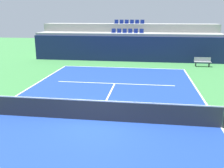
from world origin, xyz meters
TOP-DOWN VIEW (x-y plane):
  - ground_plane at (0.00, 0.00)m, footprint 80.00×80.00m
  - court_surface at (0.00, 0.00)m, footprint 11.00×24.00m
  - baseline_far at (0.00, 11.95)m, footprint 11.00×0.10m
  - sideline_right at (5.45, 0.00)m, footprint 0.10×24.00m
  - service_line_far at (0.00, 6.40)m, footprint 8.26×0.10m
  - centre_service_line at (0.00, 3.20)m, footprint 0.10×6.40m
  - back_wall at (0.00, 15.25)m, footprint 19.55×0.30m
  - stands_tier_lower at (0.00, 16.60)m, footprint 19.55×2.40m
  - stands_tier_upper at (0.00, 19.00)m, footprint 19.55×2.40m
  - seating_row_lower at (-0.00, 16.70)m, footprint 3.43×0.44m
  - seating_row_upper at (-0.00, 19.10)m, footprint 3.43×0.44m
  - tennis_net at (0.00, 0.00)m, footprint 11.08×0.08m
  - player_bench at (7.31, 13.57)m, footprint 1.50×0.40m

SIDE VIEW (x-z plane):
  - ground_plane at x=0.00m, z-range 0.00..0.00m
  - court_surface at x=0.00m, z-range 0.00..0.01m
  - baseline_far at x=0.00m, z-range 0.01..0.01m
  - sideline_right at x=5.45m, z-range 0.01..0.01m
  - service_line_far at x=0.00m, z-range 0.01..0.01m
  - centre_service_line at x=0.00m, z-range 0.01..0.01m
  - player_bench at x=7.31m, z-range 0.08..0.93m
  - tennis_net at x=0.00m, z-range -0.03..1.04m
  - back_wall at x=0.00m, z-range 0.00..2.57m
  - stands_tier_lower at x=0.00m, z-range 0.00..2.82m
  - stands_tier_upper at x=0.00m, z-range 0.00..3.71m
  - seating_row_lower at x=0.00m, z-range 2.73..3.17m
  - seating_row_upper at x=0.00m, z-range 3.61..4.05m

